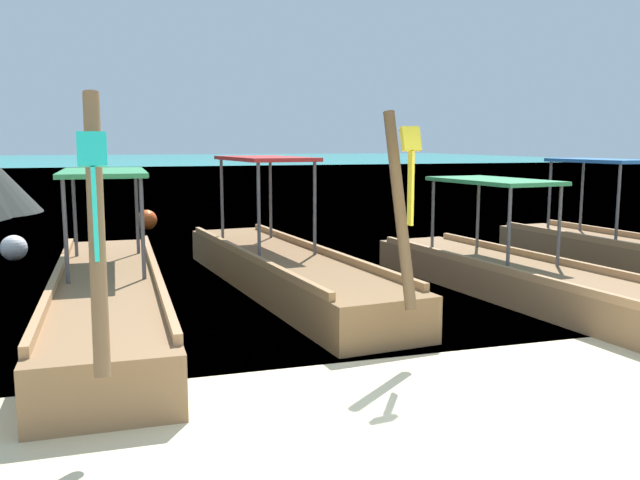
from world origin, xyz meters
The scene contains 8 objects.
ground centered at (0.00, 0.00, 0.00)m, with size 120.00×120.00×0.00m, color beige.
sea_water centered at (0.00, 62.09, 0.00)m, with size 120.00×120.00×0.00m, color teal.
longtail_boat_turquoise_ribbon centered at (-2.66, 4.42, 0.34)m, with size 1.31×7.09×2.62m.
longtail_boat_yellow_ribbon centered at (-0.11, 5.57, 0.34)m, with size 1.98×7.07×2.56m.
longtail_boat_violet_ribbon centered at (3.09, 4.04, 0.30)m, with size 2.00×7.06×2.59m.
longtail_boat_green_ribbon centered at (5.70, 4.97, 0.35)m, with size 1.58×6.04×2.60m.
mooring_buoy_near centered at (-4.37, 9.55, 0.25)m, with size 0.49×0.49×0.49m.
mooring_buoy_far centered at (-1.72, 13.42, 0.26)m, with size 0.52×0.52×0.52m.
Camera 1 is at (-2.58, -4.13, 2.23)m, focal length 37.64 mm.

